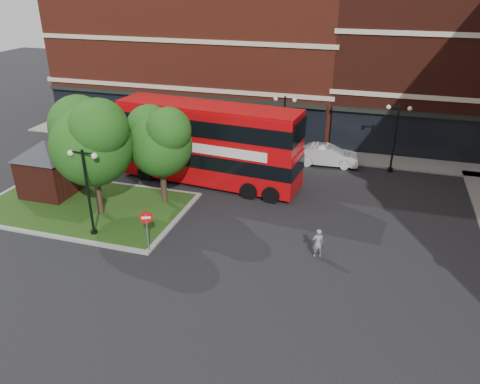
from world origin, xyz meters
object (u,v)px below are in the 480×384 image
(bus, at_px, (208,139))
(car_white, at_px, (327,155))
(woman, at_px, (318,243))
(car_silver, at_px, (268,149))

(bus, relative_size, car_white, 2.73)
(woman, height_order, car_silver, woman)
(car_white, bearing_deg, woman, -178.48)
(bus, height_order, woman, bus)
(woman, relative_size, car_white, 0.34)
(car_silver, relative_size, car_white, 0.95)
(bus, relative_size, car_silver, 2.87)
(bus, bearing_deg, car_silver, 69.19)
(bus, relative_size, woman, 8.08)
(car_white, bearing_deg, car_silver, 86.12)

